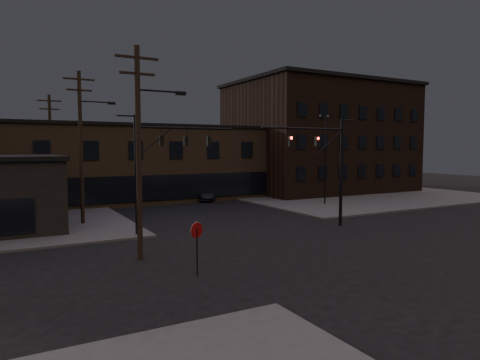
% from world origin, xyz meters
% --- Properties ---
extents(ground, '(140.00, 140.00, 0.00)m').
position_xyz_m(ground, '(0.00, 0.00, 0.00)').
color(ground, black).
rests_on(ground, ground).
extents(sidewalk_ne, '(30.00, 30.00, 0.15)m').
position_xyz_m(sidewalk_ne, '(22.00, 22.00, 0.07)').
color(sidewalk_ne, '#474744').
rests_on(sidewalk_ne, ground).
extents(building_row, '(40.00, 12.00, 8.00)m').
position_xyz_m(building_row, '(0.00, 28.00, 4.00)').
color(building_row, brown).
rests_on(building_row, ground).
extents(building_right, '(22.00, 16.00, 14.00)m').
position_xyz_m(building_right, '(22.00, 26.00, 7.00)').
color(building_right, black).
rests_on(building_right, ground).
extents(traffic_signal_near, '(7.12, 0.24, 8.00)m').
position_xyz_m(traffic_signal_near, '(5.36, 4.50, 4.93)').
color(traffic_signal_near, black).
rests_on(traffic_signal_near, ground).
extents(traffic_signal_far, '(7.12, 0.24, 8.00)m').
position_xyz_m(traffic_signal_far, '(-6.72, 8.00, 5.01)').
color(traffic_signal_far, black).
rests_on(traffic_signal_far, ground).
extents(stop_sign, '(0.72, 0.33, 2.48)m').
position_xyz_m(stop_sign, '(-8.00, -1.99, 1.84)').
color(stop_sign, black).
rests_on(stop_sign, ground).
extents(utility_pole_near, '(3.70, 0.28, 11.00)m').
position_xyz_m(utility_pole_near, '(-9.43, 2.00, 5.87)').
color(utility_pole_near, black).
rests_on(utility_pole_near, ground).
extents(utility_pole_mid, '(3.70, 0.28, 11.50)m').
position_xyz_m(utility_pole_mid, '(-10.44, 14.00, 6.13)').
color(utility_pole_mid, black).
rests_on(utility_pole_mid, ground).
extents(utility_pole_far, '(2.20, 0.28, 11.00)m').
position_xyz_m(utility_pole_far, '(-11.50, 26.00, 5.78)').
color(utility_pole_far, black).
rests_on(utility_pole_far, ground).
extents(lot_light_a, '(1.50, 0.28, 9.14)m').
position_xyz_m(lot_light_a, '(13.00, 14.00, 5.51)').
color(lot_light_a, black).
rests_on(lot_light_a, ground).
extents(lot_light_b, '(1.50, 0.28, 9.14)m').
position_xyz_m(lot_light_b, '(19.00, 19.00, 5.51)').
color(lot_light_b, black).
rests_on(lot_light_b, ground).
extents(parked_car_lot_a, '(5.21, 3.74, 1.65)m').
position_xyz_m(parked_car_lot_a, '(15.83, 19.73, 0.97)').
color(parked_car_lot_a, black).
rests_on(parked_car_lot_a, sidewalk_ne).
extents(parked_car_lot_b, '(4.67, 3.09, 1.26)m').
position_xyz_m(parked_car_lot_b, '(14.39, 22.91, 0.78)').
color(parked_car_lot_b, '#BABBBD').
rests_on(parked_car_lot_b, sidewalk_ne).
extents(car_crossing, '(1.96, 4.47, 1.43)m').
position_xyz_m(car_crossing, '(3.45, 23.26, 0.71)').
color(car_crossing, black).
rests_on(car_crossing, ground).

